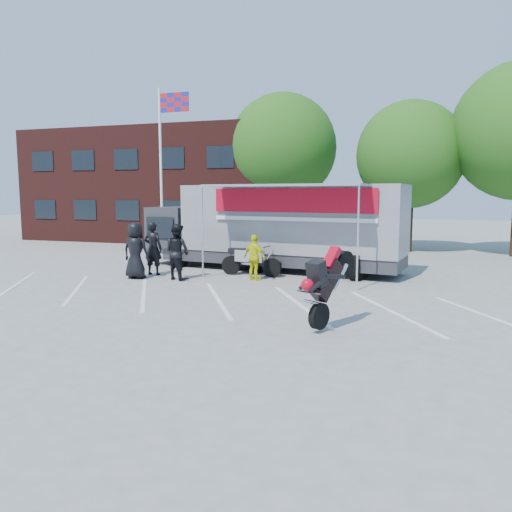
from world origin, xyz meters
The scene contains 13 objects.
ground centered at (0.00, 0.00, 0.00)m, with size 100.00×100.00×0.00m, color #9B9B96.
parking_bay_lines centered at (0.00, 1.00, 0.01)m, with size 18.00×5.00×0.01m, color white.
office_building centered at (-10.00, 18.00, 3.50)m, with size 18.00×8.00×7.00m, color #411815.
flagpole centered at (-6.24, 10.00, 5.05)m, with size 1.61×0.12×8.00m.
tree_left centered at (-2.00, 16.00, 5.57)m, with size 6.12×6.12×8.64m.
tree_mid centered at (5.00, 15.00, 4.94)m, with size 5.44×5.44×7.68m.
transporter_truck centered at (0.40, 6.79, 0.00)m, with size 10.43×5.03×3.32m, color gray, non-canonical shape.
parked_motorcycle centered at (-0.20, 5.14, 0.00)m, with size 0.78×2.35×1.23m, color #B5B5BA, non-canonical shape.
stunt_bike_rider centered at (3.92, -0.93, 0.00)m, with size 0.78×1.66×1.95m, color black, non-canonical shape.
spectator_leather_a centered at (-3.89, 3.33, 1.00)m, with size 0.97×0.63×1.99m, color black.
spectator_leather_b centered at (-3.72, 4.24, 0.98)m, with size 0.72×0.47×1.97m, color black.
spectator_leather_c centered at (-2.39, 3.60, 0.98)m, with size 0.95×0.74×1.95m, color black.
spectator_hivis centered at (0.22, 4.27, 0.80)m, with size 0.94×0.39×1.60m, color #E0EC0C.
Camera 1 is at (5.62, -11.93, 2.99)m, focal length 35.00 mm.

